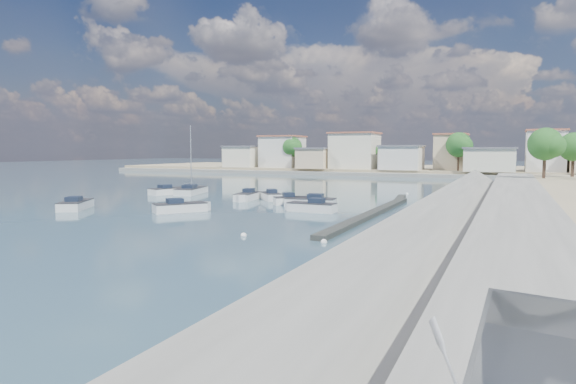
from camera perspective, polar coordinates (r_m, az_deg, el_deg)
The scene contains 17 objects.
ground at distance 73.09m, azimuth 10.68°, elevation 0.45°, with size 400.00×400.00×0.00m, color #27414F.
seawall_walkway at distance 43.93m, azimuth 25.63°, elevation -1.74°, with size 5.00×90.00×1.80m, color slate.
breakwater at distance 45.03m, azimuth 10.68°, elevation -2.12°, with size 2.00×31.02×0.35m.
far_shore_land at distance 124.05m, azimuth 16.58°, elevation 2.49°, with size 160.00×40.00×1.40m, color gray.
far_shore_quay at distance 103.34m, azimuth 14.90°, elevation 1.90°, with size 160.00×2.50×0.80m, color slate.
far_town at distance 107.82m, azimuth 21.13°, elevation 4.27°, with size 113.01×12.80×8.35m.
shore_trees at distance 99.23m, azimuth 19.45°, elevation 5.03°, with size 74.56×38.32×7.92m.
motorboat_a at distance 50.85m, azimuth -23.75°, elevation -1.41°, with size 4.29×5.38×1.48m.
motorboat_b at distance 50.15m, azimuth 0.73°, elevation -1.07°, with size 3.93×3.57×1.48m.
motorboat_c at distance 44.55m, azimuth 2.59°, elevation -1.84°, with size 5.00×1.76×1.48m.
motorboat_d at distance 48.88m, azimuth 2.38°, elevation -1.24°, with size 5.78×2.83×1.48m.
motorboat_e at distance 63.90m, azimuth -13.82°, elevation 0.09°, with size 3.19×5.54×1.48m.
motorboat_f at distance 55.01m, azimuth -2.09°, elevation -0.54°, with size 3.86×4.08×1.48m.
motorboat_g at distance 54.82m, azimuth -4.92°, elevation -0.57°, with size 2.63×5.30×1.48m.
motorboat_h at distance 45.38m, azimuth -12.36°, elevation -1.83°, with size 4.35×4.89×1.48m.
sailboat at distance 63.74m, azimuth -11.27°, elevation 0.15°, with size 4.10×7.56×9.00m.
mooring_buoys at distance 47.85m, azimuth 12.18°, elevation -1.87°, with size 11.45×35.10×0.40m.
Camera 1 is at (17.76, -30.67, 5.68)m, focal length 30.00 mm.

